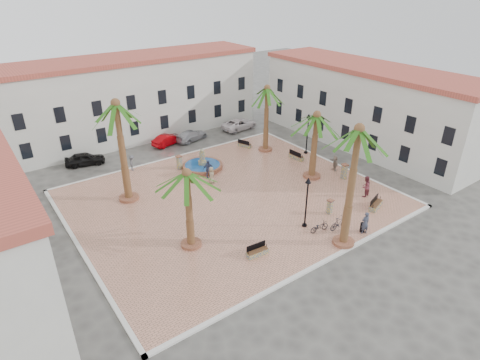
{
  "coord_description": "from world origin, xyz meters",
  "views": [
    {
      "loc": [
        -17.33,
        -25.45,
        17.59
      ],
      "look_at": [
        1.0,
        0.0,
        1.6
      ],
      "focal_mm": 30.0,
      "sensor_mm": 36.0,
      "label": 1
    }
  ],
  "objects": [
    {
      "name": "pedestrian_north",
      "position": [
        -4.82,
        10.4,
        0.96
      ],
      "size": [
        0.95,
        1.2,
        1.62
      ],
      "primitive_type": "imported",
      "rotation": [
        0.0,
        0.0,
        1.19
      ],
      "color": "#4F5054",
      "rests_on": "plaza"
    },
    {
      "name": "kerb_n",
      "position": [
        0.0,
        11.0,
        0.08
      ],
      "size": [
        26.3,
        0.3,
        0.16
      ],
      "primitive_type": "cube",
      "color": "silver",
      "rests_on": "ground"
    },
    {
      "name": "bicycle_b",
      "position": [
        3.98,
        -8.9,
        0.68
      ],
      "size": [
        1.78,
        0.63,
        1.05
      ],
      "primitive_type": "imported",
      "rotation": [
        0.0,
        0.0,
        1.49
      ],
      "color": "black",
      "rests_on": "plaza"
    },
    {
      "name": "lamppost_e",
      "position": [
        12.4,
        3.37,
        3.2
      ],
      "size": [
        0.49,
        0.49,
        4.5
      ],
      "color": "black",
      "rests_on": "plaza"
    },
    {
      "name": "kerb_w",
      "position": [
        -13.0,
        0.0,
        0.08
      ],
      "size": [
        0.3,
        22.3,
        0.16
      ],
      "primitive_type": "cube",
      "color": "silver",
      "rests_on": "ground"
    },
    {
      "name": "pedestrian_east",
      "position": [
        11.65,
        -1.46,
        0.96
      ],
      "size": [
        0.99,
        1.57,
        1.62
      ],
      "primitive_type": "imported",
      "rotation": [
        0.0,
        0.0,
        -1.94
      ],
      "color": "gray",
      "rests_on": "plaza"
    },
    {
      "name": "building_east",
      "position": [
        19.99,
        2.0,
        4.52
      ],
      "size": [
        7.4,
        26.4,
        9.0
      ],
      "rotation": [
        0.0,
        0.0,
        1.57
      ],
      "color": "silver",
      "rests_on": "ground"
    },
    {
      "name": "bench_se",
      "position": [
        8.93,
        -8.56,
        0.42
      ],
      "size": [
        1.9,
        1.08,
        0.96
      ],
      "rotation": [
        0.0,
        0.0,
        0.31
      ],
      "color": "gray",
      "rests_on": "plaza"
    },
    {
      "name": "car_white",
      "position": [
        11.22,
        14.31,
        0.67
      ],
      "size": [
        5.06,
        2.75,
        1.35
      ],
      "primitive_type": "imported",
      "rotation": [
        0.0,
        0.0,
        1.68
      ],
      "color": "white",
      "rests_on": "ground"
    },
    {
      "name": "bicycle_a",
      "position": [
        2.51,
        -8.25,
        0.58
      ],
      "size": [
        1.69,
        0.76,
        0.86
      ],
      "primitive_type": "imported",
      "rotation": [
        0.0,
        0.0,
        1.45
      ],
      "color": "black",
      "rests_on": "plaza"
    },
    {
      "name": "pedestrian_fountain_a",
      "position": [
        0.12,
        3.36,
        0.98
      ],
      "size": [
        0.95,
        0.94,
        1.65
      ],
      "primitive_type": "imported",
      "rotation": [
        0.0,
        0.0,
        0.76
      ],
      "color": "gray",
      "rests_on": "plaza"
    },
    {
      "name": "bench_s",
      "position": [
        -3.12,
        -7.79,
        0.39
      ],
      "size": [
        1.66,
        0.62,
        0.86
      ],
      "rotation": [
        0.0,
        0.0,
        -0.08
      ],
      "color": "gray",
      "rests_on": "plaza"
    },
    {
      "name": "lamppost_s",
      "position": [
        2.12,
        -7.08,
        3.02
      ],
      "size": [
        0.46,
        0.46,
        4.24
      ],
      "color": "black",
      "rests_on": "plaza"
    },
    {
      "name": "building_north",
      "position": [
        -0.0,
        19.99,
        4.77
      ],
      "size": [
        30.4,
        7.4,
        9.5
      ],
      "color": "silver",
      "rests_on": "ground"
    },
    {
      "name": "cyclist_b",
      "position": [
        9.78,
        -6.69,
        1.12
      ],
      "size": [
        1.05,
        0.87,
        1.94
      ],
      "primitive_type": "imported",
      "rotation": [
        0.0,
        0.0,
        3.29
      ],
      "color": "brown",
      "rests_on": "plaza"
    },
    {
      "name": "bollard_se",
      "position": [
        5.08,
        -6.9,
        0.81
      ],
      "size": [
        0.52,
        0.52,
        1.27
      ],
      "rotation": [
        0.0,
        0.0,
        0.15
      ],
      "color": "gray",
      "rests_on": "plaza"
    },
    {
      "name": "kerb_e",
      "position": [
        13.0,
        0.0,
        0.08
      ],
      "size": [
        0.3,
        22.3,
        0.16
      ],
      "primitive_type": "cube",
      "color": "silver",
      "rests_on": "ground"
    },
    {
      "name": "litter_bin",
      "position": [
        5.17,
        -10.19,
        0.52
      ],
      "size": [
        0.38,
        0.38,
        0.75
      ],
      "primitive_type": "cylinder",
      "color": "black",
      "rests_on": "plaza"
    },
    {
      "name": "car_silver",
      "position": [
        4.26,
        14.47,
        0.62
      ],
      "size": [
        4.59,
        2.75,
        1.24
      ],
      "primitive_type": "imported",
      "rotation": [
        0.0,
        0.0,
        1.82
      ],
      "color": "silver",
      "rests_on": "ground"
    },
    {
      "name": "bollard_n",
      "position": [
        -0.85,
        7.89,
        0.89
      ],
      "size": [
        0.59,
        0.59,
        1.44
      ],
      "rotation": [
        0.0,
        0.0,
        0.16
      ],
      "color": "gray",
      "rests_on": "plaza"
    },
    {
      "name": "car_black",
      "position": [
        -8.19,
        14.81,
        0.67
      ],
      "size": [
        4.22,
        2.5,
        1.35
      ],
      "primitive_type": "imported",
      "rotation": [
        0.0,
        0.0,
        1.33
      ],
      "color": "black",
      "rests_on": "ground"
    },
    {
      "name": "bench_ne",
      "position": [
        7.97,
        8.81,
        0.39
      ],
      "size": [
        1.01,
        1.7,
        0.86
      ],
      "rotation": [
        0.0,
        0.0,
        1.91
      ],
      "color": "gray",
      "rests_on": "plaza"
    },
    {
      "name": "kerb_s",
      "position": [
        0.0,
        -11.0,
        0.08
      ],
      "size": [
        26.3,
        0.3,
        0.16
      ],
      "primitive_type": "cube",
      "color": "silver",
      "rests_on": "ground"
    },
    {
      "name": "palm_nw",
      "position": [
        -7.37,
        5.03,
        7.81
      ],
      "size": [
        5.57,
        5.57,
        8.99
      ],
      "color": "#9D593E",
      "rests_on": "plaza"
    },
    {
      "name": "plaza",
      "position": [
        0.0,
        0.0,
        0.07
      ],
      "size": [
        26.0,
        22.0,
        0.15
      ],
      "primitive_type": "cube",
      "color": "tan",
      "rests_on": "ground"
    },
    {
      "name": "car_red",
      "position": [
        1.33,
        14.82,
        0.64
      ],
      "size": [
        4.08,
        2.26,
        1.27
      ],
      "primitive_type": "imported",
      "rotation": [
        0.0,
        0.0,
        1.82
      ],
      "color": "#AA0209",
      "rests_on": "ground"
    },
    {
      "name": "palm_ne",
      "position": [
        9.33,
        6.69,
        6.38
      ],
      "size": [
        4.91,
        4.91,
        7.38
      ],
      "color": "#9D593E",
      "rests_on": "plaza"
    },
    {
      "name": "pedestrian_fountain_b",
      "position": [
        0.49,
        4.56,
        1.06
      ],
      "size": [
        1.13,
        0.65,
        1.82
      ],
      "primitive_type": "imported",
      "rotation": [
        0.0,
        0.0,
        -0.2
      ],
      "color": "#364165",
      "rests_on": "plaza"
    },
    {
      "name": "bollard_e",
      "position": [
        10.94,
        -3.28,
        0.94
      ],
      "size": [
        0.66,
        0.66,
        1.52
      ],
      "rotation": [
        0.0,
        0.0,
        -0.23
      ],
      "color": "gray",
      "rests_on": "plaza"
    },
    {
      "name": "cyclist_a",
      "position": [
        5.1,
        -10.4,
        1.07
      ],
      "size": [
        0.77,
        0.62,
        1.83
      ],
      "primitive_type": "imported",
      "rotation": [
        0.0,
        0.0,
        2.84
      ],
      "color": "#373C4F",
      "rests_on": "plaza"
    },
    {
      "name": "palm_sw",
      "position": [
        -6.29,
        -4.08,
        5.22
      ],
      "size": [
        4.86,
        4.86,
        6.16
      ],
      "color": "#9D593E",
      "rests_on": "plaza"
    },
    {
      "name": "fountain",
      "position": [
        1.17,
        6.77,
        0.43
      ],
      "size": [
        4.05,
        4.05,
        2.09
      ],
      "color": "#9D593E",
      "rests_on": "plaza"
    },
    {
      "name": "ground",
      "position": [
        0.0,
        0.0,
        0.0
      ],
      "size": [
        120.0,
        120.0,
        0.0
      ],
      "primitive_type": "plane",
      "color": "#56544F",
      "rests_on": "ground"
    },
    {
      "name": "palm_e",
      "position": [
        8.74,
        -1.19,
        5.58
      ],
      "size": [
        5.44,
        5.44,
        6.64
      ],
      "color": "#9D593E",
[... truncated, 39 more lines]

